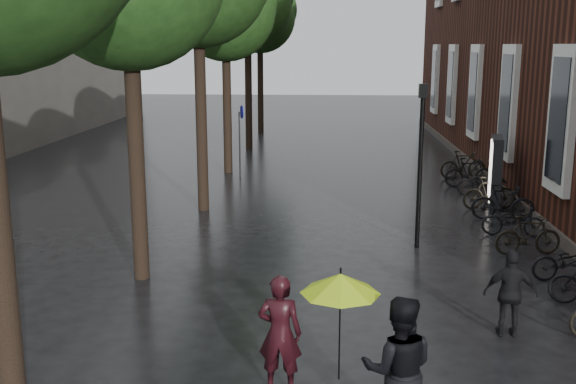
# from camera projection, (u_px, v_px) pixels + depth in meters

# --- Properties ---
(person_burgundy) EXTENTS (0.66, 0.46, 1.71)m
(person_burgundy) POSITION_uv_depth(u_px,v_px,m) (280.00, 333.00, 9.36)
(person_burgundy) COLOR black
(person_burgundy) RESTS_ON ground
(person_black) EXTENTS (0.95, 0.77, 1.88)m
(person_black) POSITION_uv_depth(u_px,v_px,m) (398.00, 370.00, 8.13)
(person_black) COLOR black
(person_black) RESTS_ON ground
(lime_umbrella) EXTENTS (1.03, 1.03, 1.53)m
(lime_umbrella) POSITION_uv_depth(u_px,v_px,m) (340.00, 284.00, 8.50)
(lime_umbrella) COLOR black
(lime_umbrella) RESTS_ON ground
(pedestrian_walking) EXTENTS (0.91, 0.43, 1.50)m
(pedestrian_walking) POSITION_uv_depth(u_px,v_px,m) (511.00, 293.00, 11.16)
(pedestrian_walking) COLOR black
(pedestrian_walking) RESTS_ON ground
(parked_bicycles) EXTENTS (1.98, 14.54, 1.03)m
(parked_bicycles) POSITION_uv_depth(u_px,v_px,m) (509.00, 209.00, 18.06)
(parked_bicycles) COLOR black
(parked_bicycles) RESTS_ON ground
(ad_lightbox) EXTENTS (0.32, 1.41, 2.13)m
(ad_lightbox) POSITION_uv_depth(u_px,v_px,m) (495.00, 172.00, 20.08)
(ad_lightbox) COLOR black
(ad_lightbox) RESTS_ON ground
(lamp_post) EXTENTS (0.20, 0.20, 3.91)m
(lamp_post) POSITION_uv_depth(u_px,v_px,m) (421.00, 150.00, 15.73)
(lamp_post) COLOR black
(lamp_post) RESTS_ON ground
(cycle_sign) EXTENTS (0.14, 0.48, 2.63)m
(cycle_sign) POSITION_uv_depth(u_px,v_px,m) (241.00, 130.00, 24.59)
(cycle_sign) COLOR #262628
(cycle_sign) RESTS_ON ground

